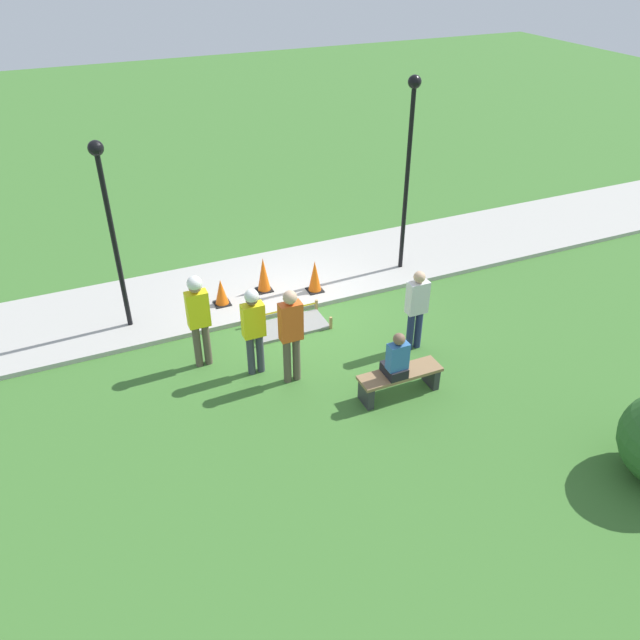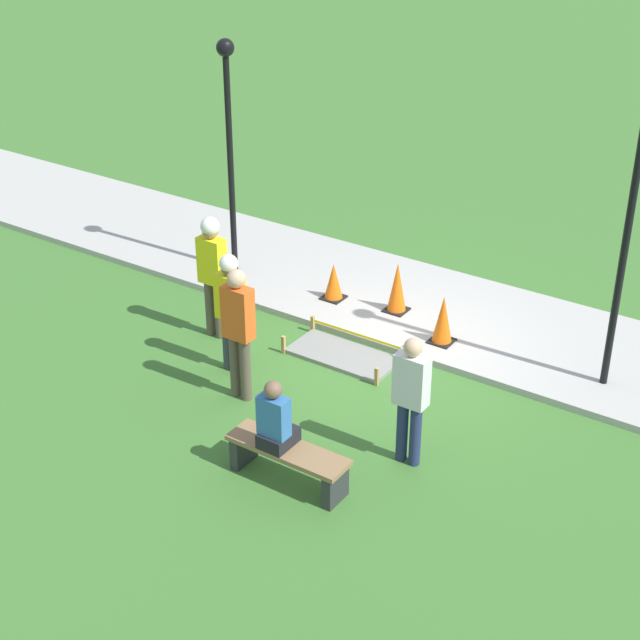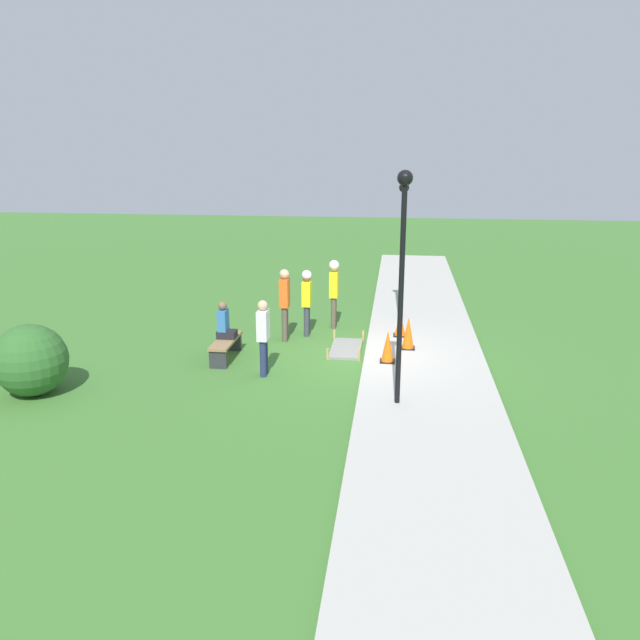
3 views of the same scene
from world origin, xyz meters
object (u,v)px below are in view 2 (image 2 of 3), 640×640
traffic_cone_far_patch (397,287)px  worker_supervisor (212,265)px  bystander_in_gray_shirt (411,394)px  bystander_in_orange_shirt (238,326)px  park_bench (288,458)px  lamppost_far (635,185)px  traffic_cone_sidewalk_edge (334,281)px  worker_assistant (231,303)px  person_seated_on_bench (275,421)px  traffic_cone_near_patch (443,320)px  lamppost_near (229,123)px

traffic_cone_far_patch → worker_supervisor: bearing=46.4°
bystander_in_gray_shirt → bystander_in_orange_shirt: bearing=-0.2°
park_bench → worker_supervisor: size_ratio=0.80×
lamppost_far → bystander_in_gray_shirt: bearing=64.5°
traffic_cone_sidewalk_edge → bystander_in_gray_shirt: (-3.02, 2.96, 0.57)m
traffic_cone_far_patch → traffic_cone_sidewalk_edge: (1.03, 0.19, -0.10)m
bystander_in_gray_shirt → worker_assistant: bearing=-9.2°
park_bench → lamppost_far: 5.34m
worker_supervisor → worker_assistant: bearing=143.0°
traffic_cone_sidewalk_edge → bystander_in_gray_shirt: bystander_in_gray_shirt is taller
worker_assistant → person_seated_on_bench: bearing=139.7°
worker_assistant → bystander_in_orange_shirt: 0.72m
park_bench → person_seated_on_bench: person_seated_on_bench is taller
park_bench → person_seated_on_bench: size_ratio=1.70×
worker_supervisor → bystander_in_orange_shirt: bearing=140.5°
traffic_cone_sidewalk_edge → bystander_in_gray_shirt: 4.26m
traffic_cone_near_patch → park_bench: size_ratio=0.49×
bystander_in_orange_shirt → traffic_cone_near_patch: bearing=-121.0°
traffic_cone_far_patch → person_seated_on_bench: person_seated_on_bench is taller
park_bench → traffic_cone_near_patch: bearing=-90.2°
traffic_cone_near_patch → traffic_cone_sidewalk_edge: traffic_cone_near_patch is taller
park_bench → lamppost_far: size_ratio=0.35×
traffic_cone_sidewalk_edge → bystander_in_gray_shirt: size_ratio=0.35×
traffic_cone_near_patch → lamppost_near: size_ratio=0.19×
lamppost_near → bystander_in_orange_shirt: bearing=129.6°
traffic_cone_near_patch → bystander_in_orange_shirt: 3.17m
traffic_cone_far_patch → worker_assistant: worker_assistant is taller
person_seated_on_bench → worker_supervisor: (2.81, -2.31, 0.32)m
worker_assistant → bystander_in_gray_shirt: (-3.07, 0.50, -0.09)m
bystander_in_gray_shirt → lamppost_far: (-1.39, -2.91, 1.96)m
traffic_cone_far_patch → park_bench: (-1.02, 4.28, -0.17)m
traffic_cone_sidewalk_edge → person_seated_on_bench: person_seated_on_bench is taller
traffic_cone_sidewalk_edge → traffic_cone_far_patch: bearing=-169.5°
park_bench → worker_assistant: (2.11, -1.63, 0.72)m
bystander_in_orange_shirt → bystander_in_gray_shirt: 2.55m
traffic_cone_far_patch → lamppost_far: (-3.37, 0.24, 2.42)m
traffic_cone_far_patch → person_seated_on_bench: (-0.89, 4.33, 0.33)m
traffic_cone_sidewalk_edge → person_seated_on_bench: (-1.92, 4.13, 0.43)m
bystander_in_orange_shirt → traffic_cone_far_patch: bearing=-100.2°
park_bench → lamppost_near: (4.01, -4.07, 2.27)m
traffic_cone_near_patch → worker_assistant: worker_assistant is taller
lamppost_far → bystander_in_orange_shirt: bearing=36.4°
traffic_cone_near_patch → lamppost_far: bearing=-174.2°
worker_supervisor → bystander_in_orange_shirt: (-1.36, 1.12, -0.07)m
worker_assistant → lamppost_near: size_ratio=0.46×
person_seated_on_bench → worker_supervisor: 3.65m
worker_supervisor → person_seated_on_bench: bearing=140.7°
traffic_cone_sidewalk_edge → worker_supervisor: (0.89, 1.83, 0.75)m
worker_supervisor → lamppost_near: lamppost_near is taller
person_seated_on_bench → worker_supervisor: size_ratio=0.47×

